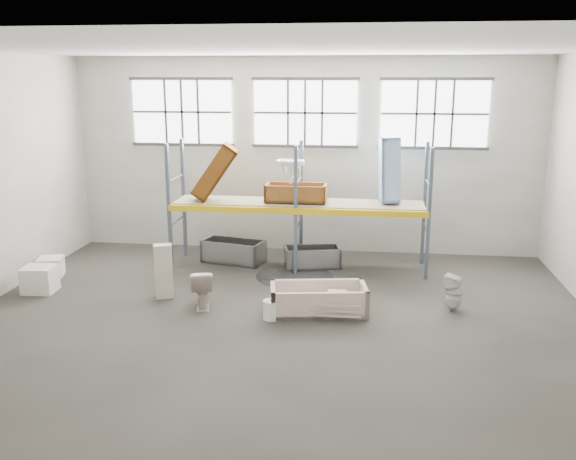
% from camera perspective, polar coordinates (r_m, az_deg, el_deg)
% --- Properties ---
extents(floor, '(12.00, 10.00, 0.10)m').
position_cam_1_polar(floor, '(12.01, -0.91, -8.46)').
color(floor, '#48443D').
rests_on(floor, ground).
extents(ceiling, '(12.00, 10.00, 0.10)m').
position_cam_1_polar(ceiling, '(11.11, -1.02, 16.64)').
color(ceiling, silver).
rests_on(ceiling, ground).
extents(wall_back, '(12.00, 0.10, 5.00)m').
position_cam_1_polar(wall_back, '(16.24, 1.59, 6.79)').
color(wall_back, '#A7A69A').
rests_on(wall_back, ground).
extents(wall_front, '(12.00, 0.10, 5.00)m').
position_cam_1_polar(wall_front, '(6.47, -7.35, -4.50)').
color(wall_front, '#9F9E93').
rests_on(wall_front, ground).
extents(window_left, '(2.60, 0.04, 1.60)m').
position_cam_1_polar(window_left, '(16.65, -9.64, 10.59)').
color(window_left, white).
rests_on(window_left, wall_back).
extents(window_mid, '(2.60, 0.04, 1.60)m').
position_cam_1_polar(window_mid, '(16.03, 1.58, 10.65)').
color(window_mid, white).
rests_on(window_mid, wall_back).
extents(window_right, '(2.60, 0.04, 1.60)m').
position_cam_1_polar(window_right, '(16.03, 13.22, 10.29)').
color(window_right, white).
rests_on(window_right, wall_back).
extents(rack_upright_la, '(0.08, 0.08, 3.00)m').
position_cam_1_polar(rack_upright_la, '(14.93, -10.81, 2.02)').
color(rack_upright_la, slate).
rests_on(rack_upright_la, floor).
extents(rack_upright_lb, '(0.08, 0.08, 3.00)m').
position_cam_1_polar(rack_upright_lb, '(16.06, -9.51, 2.91)').
color(rack_upright_lb, slate).
rests_on(rack_upright_lb, floor).
extents(rack_upright_ma, '(0.08, 0.08, 3.00)m').
position_cam_1_polar(rack_upright_ma, '(14.30, 0.71, 1.74)').
color(rack_upright_ma, slate).
rests_on(rack_upright_ma, floor).
extents(rack_upright_mb, '(0.08, 0.08, 3.00)m').
position_cam_1_polar(rack_upright_mb, '(15.47, 1.22, 2.68)').
color(rack_upright_mb, slate).
rests_on(rack_upright_mb, floor).
extents(rack_upright_ra, '(0.08, 0.08, 3.00)m').
position_cam_1_polar(rack_upright_ra, '(14.28, 12.75, 1.37)').
color(rack_upright_ra, slate).
rests_on(rack_upright_ra, floor).
extents(rack_upright_rb, '(0.08, 0.08, 3.00)m').
position_cam_1_polar(rack_upright_rb, '(15.45, 12.36, 2.34)').
color(rack_upright_rb, slate).
rests_on(rack_upright_rb, floor).
extents(rack_beam_front, '(6.00, 0.10, 0.14)m').
position_cam_1_polar(rack_beam_front, '(14.30, 0.71, 1.74)').
color(rack_beam_front, yellow).
rests_on(rack_beam_front, floor).
extents(rack_beam_back, '(6.00, 0.10, 0.14)m').
position_cam_1_polar(rack_beam_back, '(15.47, 1.22, 2.68)').
color(rack_beam_back, yellow).
rests_on(rack_beam_back, floor).
extents(shelf_deck, '(5.90, 1.10, 0.03)m').
position_cam_1_polar(shelf_deck, '(14.87, 0.97, 2.53)').
color(shelf_deck, gray).
rests_on(shelf_deck, floor).
extents(wet_patch, '(1.80, 1.80, 0.00)m').
position_cam_1_polar(wet_patch, '(14.50, 0.60, -4.22)').
color(wet_patch, black).
rests_on(wet_patch, floor).
extents(bathtub_beige, '(1.99, 1.17, 0.55)m').
position_cam_1_polar(bathtub_beige, '(12.28, 2.80, -6.33)').
color(bathtub_beige, beige).
rests_on(bathtub_beige, floor).
extents(cistern_spare, '(0.39, 0.20, 0.36)m').
position_cam_1_polar(cistern_spare, '(12.26, 4.51, -6.36)').
color(cistern_spare, beige).
rests_on(cistern_spare, bathtub_beige).
extents(sink_in_tub, '(0.57, 0.57, 0.16)m').
position_cam_1_polar(sink_in_tub, '(12.31, 2.21, -6.85)').
color(sink_in_tub, '#F0D9C8').
rests_on(sink_in_tub, bathtub_beige).
extents(toilet_beige, '(0.61, 0.85, 0.78)m').
position_cam_1_polar(toilet_beige, '(12.66, -7.87, -5.27)').
color(toilet_beige, beige).
rests_on(toilet_beige, floor).
extents(cistern_tall, '(0.43, 0.35, 1.14)m').
position_cam_1_polar(cistern_tall, '(13.24, -11.28, -3.71)').
color(cistern_tall, beige).
rests_on(cistern_tall, floor).
extents(toilet_white, '(0.44, 0.44, 0.74)m').
position_cam_1_polar(toilet_white, '(12.78, 14.91, -5.54)').
color(toilet_white, white).
rests_on(toilet_white, floor).
extents(steel_tub_left, '(1.63, 1.06, 0.55)m').
position_cam_1_polar(steel_tub_left, '(15.57, -5.00, -1.94)').
color(steel_tub_left, '#999CA1').
rests_on(steel_tub_left, floor).
extents(steel_tub_right, '(1.43, 0.89, 0.49)m').
position_cam_1_polar(steel_tub_right, '(15.15, 2.22, -2.47)').
color(steel_tub_right, '#9B9DA3').
rests_on(steel_tub_right, floor).
extents(rust_tub_flat, '(1.45, 0.69, 0.41)m').
position_cam_1_polar(rust_tub_flat, '(14.82, 0.73, 3.43)').
color(rust_tub_flat, '#996225').
rests_on(rust_tub_flat, shelf_deck).
extents(rust_tub_tilted, '(1.22, 0.82, 1.39)m').
position_cam_1_polar(rust_tub_tilted, '(15.00, -6.68, 5.31)').
color(rust_tub_tilted, brown).
rests_on(rust_tub_tilted, shelf_deck).
extents(sink_on_shelf, '(0.69, 0.55, 0.58)m').
position_cam_1_polar(sink_on_shelf, '(14.58, 0.24, 4.36)').
color(sink_on_shelf, silver).
rests_on(sink_on_shelf, rust_tub_flat).
extents(blue_tub_upright, '(0.55, 0.76, 1.53)m').
position_cam_1_polar(blue_tub_upright, '(14.84, 9.24, 5.52)').
color(blue_tub_upright, '#94B8F0').
rests_on(blue_tub_upright, shelf_deck).
extents(bucket, '(0.41, 0.41, 0.37)m').
position_cam_1_polar(bucket, '(11.99, -1.53, -7.29)').
color(bucket, white).
rests_on(bucket, floor).
extents(carton_near, '(0.69, 0.60, 0.56)m').
position_cam_1_polar(carton_near, '(14.42, -21.72, -4.20)').
color(carton_near, white).
rests_on(carton_near, floor).
extents(carton_far, '(0.65, 0.65, 0.45)m').
position_cam_1_polar(carton_far, '(15.44, -20.85, -3.17)').
color(carton_far, white).
rests_on(carton_far, floor).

